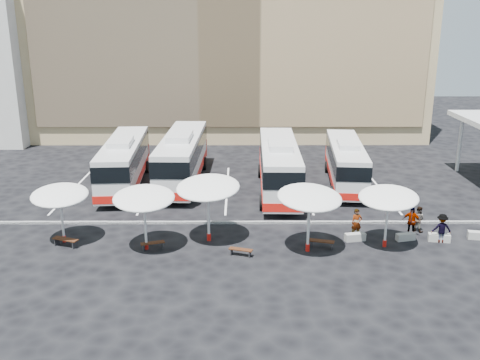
{
  "coord_description": "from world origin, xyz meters",
  "views": [
    {
      "loc": [
        0.9,
        -31.9,
        12.74
      ],
      "look_at": [
        1.0,
        3.0,
        2.2
      ],
      "focal_mm": 40.0,
      "sensor_mm": 36.0,
      "label": 1
    }
  ],
  "objects_px": {
    "passenger_2": "(411,221)",
    "wood_bench_1": "(153,244)",
    "sunshade_1": "(144,198)",
    "conc_bench_1": "(406,237)",
    "sunshade_3": "(310,198)",
    "sunshade_4": "(388,198)",
    "wood_bench_0": "(66,240)",
    "passenger_1": "(419,219)",
    "conc_bench_0": "(355,237)",
    "bus_2": "(279,165)",
    "conc_bench_2": "(439,238)",
    "passenger_3": "(442,228)",
    "wood_bench_3": "(321,242)",
    "wood_bench_2": "(241,251)",
    "bus_1": "(182,156)",
    "passenger_0": "(357,223)",
    "sunshade_0": "(60,195)",
    "bus_3": "(346,161)",
    "bus_0": "(124,161)",
    "conc_bench_3": "(479,235)",
    "sunshade_2": "(208,188)"
  },
  "relations": [
    {
      "from": "wood_bench_2",
      "to": "passenger_3",
      "type": "xyz_separation_m",
      "value": [
        11.89,
        1.87,
        0.57
      ]
    },
    {
      "from": "sunshade_1",
      "to": "wood_bench_0",
      "type": "relative_size",
      "value": 2.43
    },
    {
      "from": "conc_bench_0",
      "to": "conc_bench_2",
      "type": "height_order",
      "value": "conc_bench_2"
    },
    {
      "from": "passenger_1",
      "to": "passenger_3",
      "type": "distance_m",
      "value": 1.9
    },
    {
      "from": "passenger_3",
      "to": "wood_bench_3",
      "type": "bearing_deg",
      "value": 9.04
    },
    {
      "from": "bus_3",
      "to": "wood_bench_1",
      "type": "distance_m",
      "value": 18.57
    },
    {
      "from": "conc_bench_1",
      "to": "passenger_1",
      "type": "xyz_separation_m",
      "value": [
        1.18,
        1.42,
        0.6
      ]
    },
    {
      "from": "sunshade_3",
      "to": "conc_bench_0",
      "type": "height_order",
      "value": "sunshade_3"
    },
    {
      "from": "bus_3",
      "to": "sunshade_3",
      "type": "xyz_separation_m",
      "value": [
        -4.59,
        -12.97,
        1.34
      ]
    },
    {
      "from": "sunshade_1",
      "to": "passenger_2",
      "type": "xyz_separation_m",
      "value": [
        15.82,
        1.91,
        -2.15
      ]
    },
    {
      "from": "sunshade_3",
      "to": "sunshade_4",
      "type": "bearing_deg",
      "value": 7.69
    },
    {
      "from": "bus_0",
      "to": "wood_bench_2",
      "type": "height_order",
      "value": "bus_0"
    },
    {
      "from": "sunshade_2",
      "to": "bus_0",
      "type": "bearing_deg",
      "value": 123.12
    },
    {
      "from": "conc_bench_3",
      "to": "passenger_0",
      "type": "xyz_separation_m",
      "value": [
        -7.33,
        0.43,
        0.65
      ]
    },
    {
      "from": "sunshade_0",
      "to": "conc_bench_2",
      "type": "height_order",
      "value": "sunshade_0"
    },
    {
      "from": "wood_bench_2",
      "to": "bus_1",
      "type": "bearing_deg",
      "value": 108.1
    },
    {
      "from": "bus_3",
      "to": "sunshade_0",
      "type": "height_order",
      "value": "bus_3"
    },
    {
      "from": "conc_bench_2",
      "to": "passenger_1",
      "type": "bearing_deg",
      "value": 115.83
    },
    {
      "from": "bus_3",
      "to": "sunshade_2",
      "type": "xyz_separation_m",
      "value": [
        -10.31,
        -11.43,
        1.44
      ]
    },
    {
      "from": "bus_1",
      "to": "sunshade_4",
      "type": "bearing_deg",
      "value": -43.17
    },
    {
      "from": "wood_bench_0",
      "to": "passenger_1",
      "type": "bearing_deg",
      "value": 6.1
    },
    {
      "from": "bus_0",
      "to": "wood_bench_1",
      "type": "distance_m",
      "value": 13.13
    },
    {
      "from": "bus_2",
      "to": "sunshade_1",
      "type": "xyz_separation_m",
      "value": [
        -8.4,
        -10.89,
        1.0
      ]
    },
    {
      "from": "bus_1",
      "to": "sunshade_1",
      "type": "height_order",
      "value": "bus_1"
    },
    {
      "from": "sunshade_1",
      "to": "conc_bench_1",
      "type": "height_order",
      "value": "sunshade_1"
    },
    {
      "from": "sunshade_2",
      "to": "passenger_2",
      "type": "distance_m",
      "value": 12.53
    },
    {
      "from": "sunshade_4",
      "to": "wood_bench_3",
      "type": "relative_size",
      "value": 2.91
    },
    {
      "from": "sunshade_3",
      "to": "passenger_1",
      "type": "xyz_separation_m",
      "value": [
        7.26,
        2.96,
        -2.41
      ]
    },
    {
      "from": "bus_2",
      "to": "sunshade_4",
      "type": "relative_size",
      "value": 2.93
    },
    {
      "from": "passenger_2",
      "to": "wood_bench_0",
      "type": "bearing_deg",
      "value": -147.3
    },
    {
      "from": "bus_0",
      "to": "wood_bench_2",
      "type": "xyz_separation_m",
      "value": [
        9.15,
        -13.29,
        -1.71
      ]
    },
    {
      "from": "wood_bench_0",
      "to": "conc_bench_0",
      "type": "distance_m",
      "value": 17.1
    },
    {
      "from": "wood_bench_3",
      "to": "conc_bench_0",
      "type": "height_order",
      "value": "conc_bench_0"
    },
    {
      "from": "conc_bench_0",
      "to": "passenger_0",
      "type": "height_order",
      "value": "passenger_0"
    },
    {
      "from": "sunshade_0",
      "to": "sunshade_3",
      "type": "relative_size",
      "value": 0.86
    },
    {
      "from": "wood_bench_1",
      "to": "passenger_3",
      "type": "xyz_separation_m",
      "value": [
        16.96,
        0.95,
        0.57
      ]
    },
    {
      "from": "sunshade_3",
      "to": "wood_bench_1",
      "type": "bearing_deg",
      "value": 178.14
    },
    {
      "from": "bus_3",
      "to": "wood_bench_2",
      "type": "xyz_separation_m",
      "value": [
        -8.42,
        -13.6,
        -1.56
      ]
    },
    {
      "from": "wood_bench_3",
      "to": "sunshade_1",
      "type": "bearing_deg",
      "value": -179.16
    },
    {
      "from": "bus_2",
      "to": "passenger_2",
      "type": "height_order",
      "value": "bus_2"
    },
    {
      "from": "passenger_2",
      "to": "wood_bench_1",
      "type": "bearing_deg",
      "value": -144.47
    },
    {
      "from": "sunshade_0",
      "to": "sunshade_1",
      "type": "relative_size",
      "value": 1.0
    },
    {
      "from": "sunshade_3",
      "to": "conc_bench_3",
      "type": "height_order",
      "value": "sunshade_3"
    },
    {
      "from": "bus_2",
      "to": "wood_bench_0",
      "type": "xyz_separation_m",
      "value": [
        -13.18,
        -10.51,
        -1.73
      ]
    },
    {
      "from": "bus_2",
      "to": "conc_bench_2",
      "type": "height_order",
      "value": "bus_2"
    },
    {
      "from": "sunshade_3",
      "to": "wood_bench_0",
      "type": "relative_size",
      "value": 2.8
    },
    {
      "from": "wood_bench_0",
      "to": "passenger_0",
      "type": "distance_m",
      "value": 17.32
    },
    {
      "from": "bus_0",
      "to": "passenger_2",
      "type": "distance_m",
      "value": 22.18
    },
    {
      "from": "sunshade_0",
      "to": "conc_bench_0",
      "type": "relative_size",
      "value": 3.19
    },
    {
      "from": "bus_1",
      "to": "sunshade_2",
      "type": "height_order",
      "value": "bus_1"
    }
  ]
}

